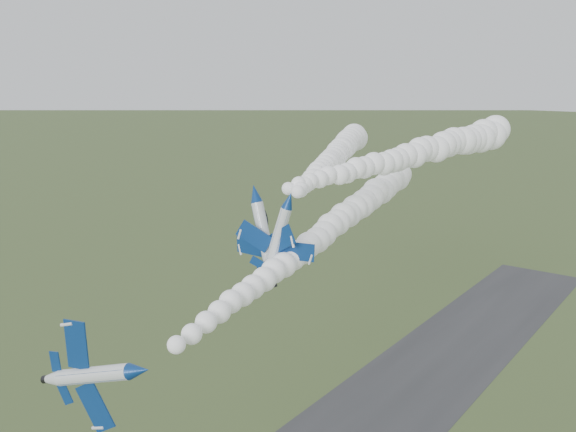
# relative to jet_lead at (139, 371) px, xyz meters

# --- Properties ---
(jet_lead) EXTENTS (4.36, 12.98, 10.36)m
(jet_lead) POSITION_rel_jet_lead_xyz_m (0.00, 0.00, 0.00)
(jet_lead) COLOR silver
(smoke_trail_jet_lead) EXTENTS (20.86, 78.55, 5.07)m
(smoke_trail_jet_lead) POSITION_rel_jet_lead_xyz_m (-7.76, 42.11, 2.95)
(smoke_trail_jet_lead) COLOR white
(jet_pair_left) EXTENTS (11.10, 13.67, 4.32)m
(jet_pair_left) POSITION_rel_jet_lead_xyz_m (-11.07, 29.82, 9.91)
(jet_pair_left) COLOR silver
(smoke_trail_jet_pair_left) EXTENTS (15.82, 61.41, 5.64)m
(smoke_trail_jet_pair_left) POSITION_rel_jet_lead_xyz_m (-5.12, 63.20, 11.89)
(smoke_trail_jet_pair_left) COLOR white
(jet_pair_right) EXTENTS (10.04, 11.98, 3.94)m
(jet_pair_right) POSITION_rel_jet_lead_xyz_m (-5.43, 29.68, 9.68)
(jet_pair_right) COLOR silver
(smoke_trail_jet_pair_right) EXTENTS (31.31, 62.75, 5.59)m
(smoke_trail_jet_pair_right) POSITION_rel_jet_lead_xyz_m (-19.49, 62.54, 10.50)
(smoke_trail_jet_pair_right) COLOR white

